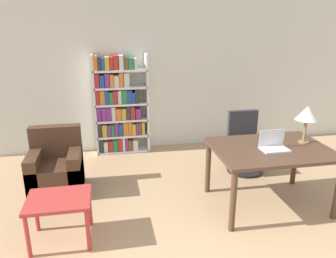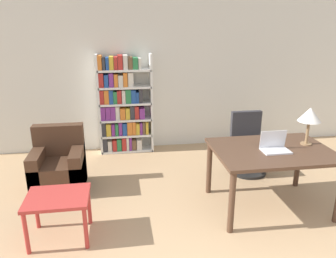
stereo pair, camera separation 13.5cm
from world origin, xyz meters
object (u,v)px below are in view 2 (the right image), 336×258
at_px(side_table_blue, 58,202).
at_px(armchair, 59,168).
at_px(desk, 272,157).
at_px(table_lamp, 310,116).
at_px(bookshelf, 123,106).
at_px(laptop, 275,147).
at_px(office_chair, 248,146).

bearing_deg(side_table_blue, armchair, 99.00).
height_order(desk, side_table_blue, desk).
bearing_deg(table_lamp, desk, -169.35).
bearing_deg(side_table_blue, bookshelf, 73.05).
bearing_deg(desk, laptop, -90.28).
bearing_deg(laptop, bookshelf, 128.24).
bearing_deg(desk, office_chair, 82.72).
height_order(desk, office_chair, office_chair).
distance_m(side_table_blue, armchair, 1.17).
relative_size(office_chair, armchair, 1.06).
height_order(desk, laptop, laptop).
bearing_deg(office_chair, armchair, -176.81).
relative_size(laptop, bookshelf, 0.19).
distance_m(desk, laptop, 0.16).
height_order(table_lamp, armchair, table_lamp).
distance_m(table_lamp, side_table_blue, 3.07).
height_order(armchair, bookshelf, bookshelf).
bearing_deg(laptop, armchair, 160.77).
relative_size(laptop, table_lamp, 0.68).
relative_size(laptop, armchair, 0.37).
bearing_deg(laptop, desk, 89.72).
bearing_deg(bookshelf, laptop, -51.76).
relative_size(office_chair, bookshelf, 0.54).
height_order(desk, bookshelf, bookshelf).
distance_m(laptop, armchair, 2.86).
xyz_separation_m(desk, side_table_blue, (-2.48, -0.27, -0.25)).
bearing_deg(table_lamp, laptop, -164.06).
bearing_deg(office_chair, table_lamp, -69.54).
bearing_deg(table_lamp, armchair, 165.91).
height_order(table_lamp, bookshelf, bookshelf).
distance_m(desk, bookshelf, 2.77).
distance_m(office_chair, side_table_blue, 2.92).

